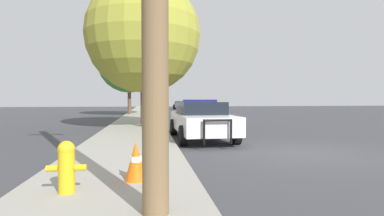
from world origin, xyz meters
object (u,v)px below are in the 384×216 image
object	(u,v)px
car_background_oncoming	(205,105)
tree_sidewalk_near	(143,36)
traffic_light	(157,77)
car_background_distant	(180,105)
fire_hydrant	(67,165)
traffic_cone	(136,161)
police_car	(201,119)
tree_sidewalk_mid	(129,61)

from	to	relation	value
car_background_oncoming	tree_sidewalk_near	world-z (taller)	tree_sidewalk_near
traffic_light	car_background_distant	world-z (taller)	traffic_light
traffic_light	car_background_distant	distance (m)	13.50
car_background_oncoming	fire_hydrant	bearing A→B (deg)	75.35
car_background_distant	traffic_cone	size ratio (longest dim) A/B	6.04
traffic_cone	car_background_distant	bearing A→B (deg)	82.90
police_car	traffic_cone	size ratio (longest dim) A/B	7.37
car_background_oncoming	traffic_cone	xyz separation A→B (m)	(-7.40, -32.11, -0.27)
traffic_light	traffic_cone	world-z (taller)	traffic_light
police_car	fire_hydrant	xyz separation A→B (m)	(-3.26, -6.67, -0.22)
car_background_oncoming	traffic_cone	bearing A→B (deg)	76.81
car_background_oncoming	tree_sidewalk_near	xyz separation A→B (m)	(-7.40, -21.60, 4.10)
fire_hydrant	car_background_distant	distance (m)	41.72
car_background_distant	car_background_oncoming	size ratio (longest dim) A/B	1.01
fire_hydrant	traffic_cone	distance (m)	1.15
traffic_light	fire_hydrant	bearing A→B (deg)	-94.48
fire_hydrant	car_background_distant	size ratio (longest dim) A/B	0.19
fire_hydrant	tree_sidewalk_mid	xyz separation A→B (m)	(-0.51, 24.25, 4.59)
car_background_oncoming	traffic_cone	distance (m)	32.96
car_background_distant	traffic_cone	bearing A→B (deg)	-95.29
police_car	tree_sidewalk_near	size ratio (longest dim) A/B	0.66
tree_sidewalk_mid	tree_sidewalk_near	bearing A→B (deg)	-83.45
traffic_light	car_background_oncoming	bearing A→B (deg)	32.49
police_car	car_background_distant	bearing A→B (deg)	-95.75
tree_sidewalk_near	traffic_cone	bearing A→B (deg)	-89.98
police_car	car_background_distant	xyz separation A→B (m)	(2.83, 34.60, -0.09)
car_background_distant	police_car	bearing A→B (deg)	-92.86
car_background_oncoming	tree_sidewalk_mid	world-z (taller)	tree_sidewalk_mid
car_background_distant	car_background_oncoming	world-z (taller)	car_background_oncoming
tree_sidewalk_near	traffic_cone	size ratio (longest dim) A/B	11.15
police_car	traffic_light	world-z (taller)	traffic_light
police_car	tree_sidewalk_mid	xyz separation A→B (m)	(-3.77, 17.58, 4.37)
traffic_light	traffic_cone	bearing A→B (deg)	-92.52
traffic_light	traffic_cone	distance (m)	28.44
fire_hydrant	car_background_distant	bearing A→B (deg)	81.61
fire_hydrant	car_background_oncoming	size ratio (longest dim) A/B	0.19
tree_sidewalk_near	car_background_oncoming	bearing A→B (deg)	71.09
police_car	tree_sidewalk_mid	distance (m)	18.50
tree_sidewalk_mid	traffic_cone	bearing A→B (deg)	-86.33
tree_sidewalk_mid	traffic_light	bearing A→B (deg)	58.45
tree_sidewalk_near	tree_sidewalk_mid	world-z (taller)	tree_sidewalk_mid
police_car	tree_sidewalk_mid	bearing A→B (deg)	-78.98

